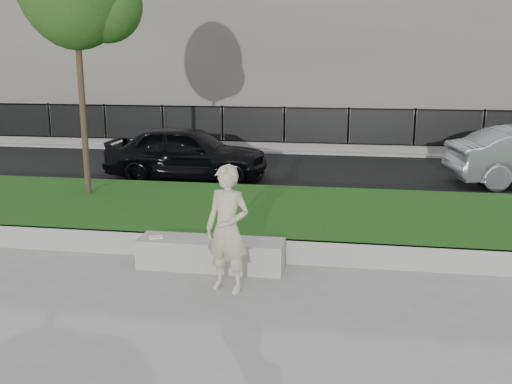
% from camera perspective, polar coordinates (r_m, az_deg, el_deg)
% --- Properties ---
extents(ground, '(90.00, 90.00, 0.00)m').
position_cam_1_polar(ground, '(8.52, -2.58, -9.26)').
color(ground, gray).
rests_on(ground, ground).
extents(grass_bank, '(34.00, 4.00, 0.40)m').
position_cam_1_polar(grass_bank, '(11.25, 0.56, -2.52)').
color(grass_bank, '#183A0E').
rests_on(grass_bank, ground).
extents(grass_kerb, '(34.00, 0.08, 0.40)m').
position_cam_1_polar(grass_kerb, '(9.40, -1.28, -5.74)').
color(grass_kerb, gray).
rests_on(grass_kerb, ground).
extents(street, '(34.00, 7.00, 0.04)m').
position_cam_1_polar(street, '(16.60, 3.47, 2.01)').
color(street, black).
rests_on(street, ground).
extents(far_pavement, '(34.00, 3.00, 0.12)m').
position_cam_1_polar(far_pavement, '(21.01, 4.76, 4.50)').
color(far_pavement, gray).
rests_on(far_pavement, ground).
extents(iron_fence, '(32.00, 0.30, 1.50)m').
position_cam_1_polar(iron_fence, '(19.95, 4.54, 5.43)').
color(iron_fence, slate).
rests_on(iron_fence, far_pavement).
extents(building_facade, '(34.00, 10.00, 10.00)m').
position_cam_1_polar(building_facade, '(27.79, 6.20, 16.83)').
color(building_facade, '#666159').
rests_on(building_facade, ground).
extents(stone_bench, '(2.31, 0.58, 0.47)m').
position_cam_1_polar(stone_bench, '(9.12, -4.53, -6.16)').
color(stone_bench, gray).
rests_on(stone_bench, ground).
extents(man, '(0.77, 0.62, 1.83)m').
position_cam_1_polar(man, '(8.05, -2.87, -3.72)').
color(man, '#C2B895').
rests_on(man, ground).
extents(book, '(0.26, 0.22, 0.02)m').
position_cam_1_polar(book, '(9.22, -9.98, -4.47)').
color(book, white).
rests_on(book, stone_bench).
extents(car_dark, '(4.37, 1.84, 1.47)m').
position_cam_1_polar(car_dark, '(15.47, -6.92, 3.96)').
color(car_dark, black).
rests_on(car_dark, street).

